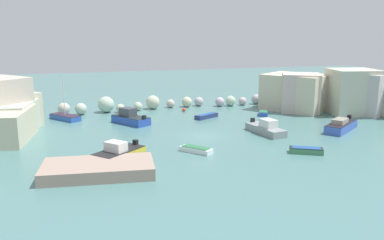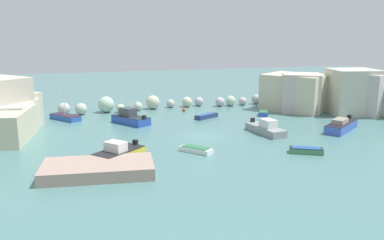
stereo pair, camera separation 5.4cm
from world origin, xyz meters
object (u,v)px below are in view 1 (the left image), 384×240
at_px(moored_boat_9, 306,150).
at_px(channel_buoy, 184,110).
at_px(moored_boat_4, 266,128).
at_px(moored_boat_5, 119,154).
at_px(moored_boat_3, 130,118).
at_px(moored_boat_0, 206,116).
at_px(moored_boat_7, 196,150).
at_px(moored_boat_6, 65,117).
at_px(moored_boat_1, 341,126).
at_px(moored_boat_2, 263,113).
at_px(stone_dock, 98,169).

bearing_deg(moored_boat_9, channel_buoy, -49.08).
bearing_deg(moored_boat_4, channel_buoy, -169.46).
bearing_deg(moored_boat_5, moored_boat_3, -142.77).
xyz_separation_m(moored_boat_0, moored_boat_3, (-10.56, -0.48, 0.43)).
height_order(moored_boat_3, moored_boat_7, moored_boat_3).
height_order(channel_buoy, moored_boat_6, moored_boat_6).
distance_m(channel_buoy, moored_boat_6, 17.00).
bearing_deg(moored_boat_3, moored_boat_7, 163.76).
bearing_deg(channel_buoy, moored_boat_7, -102.42).
height_order(moored_boat_1, moored_boat_5, moored_boat_5).
relative_size(moored_boat_1, moored_boat_2, 2.35).
xyz_separation_m(moored_boat_4, moored_boat_9, (0.16, -8.30, -0.30)).
bearing_deg(moored_boat_4, moored_boat_0, -168.29).
height_order(moored_boat_1, moored_boat_3, moored_boat_3).
relative_size(moored_boat_0, moored_boat_4, 0.64).
bearing_deg(moored_boat_1, moored_boat_4, -43.60).
xyz_separation_m(moored_boat_0, moored_boat_5, (-13.88, -15.74, 0.38)).
xyz_separation_m(stone_dock, moored_boat_3, (5.39, 18.45, 0.20)).
bearing_deg(moored_boat_1, channel_buoy, -84.71).
bearing_deg(stone_dock, moored_boat_1, 14.14).
bearing_deg(stone_dock, moored_boat_4, 23.59).
distance_m(moored_boat_4, moored_boat_9, 8.31).
relative_size(moored_boat_2, moored_boat_5, 0.50).
bearing_deg(moored_boat_2, moored_boat_5, -26.56).
bearing_deg(channel_buoy, moored_boat_1, -49.11).
bearing_deg(moored_boat_9, moored_boat_0, -50.21).
xyz_separation_m(moored_boat_5, moored_boat_7, (7.65, 0.62, -0.40)).
xyz_separation_m(channel_buoy, moored_boat_6, (-16.97, -1.11, 0.11)).
relative_size(channel_buoy, moored_boat_5, 0.10).
xyz_separation_m(channel_buoy, moored_boat_5, (-12.19, -21.25, 0.39)).
distance_m(moored_boat_2, moored_boat_6, 27.48).
distance_m(stone_dock, moored_boat_0, 24.76).
distance_m(moored_boat_0, moored_boat_9, 19.03).
distance_m(moored_boat_3, moored_boat_5, 15.61).
xyz_separation_m(moored_boat_4, moored_boat_7, (-10.06, -4.81, -0.35)).
relative_size(moored_boat_3, moored_boat_4, 0.95).
height_order(channel_buoy, moored_boat_1, moored_boat_1).
height_order(moored_boat_5, moored_boat_7, moored_boat_5).
height_order(moored_boat_3, moored_boat_5, moored_boat_3).
bearing_deg(moored_boat_9, moored_boat_5, 18.56).
height_order(stone_dock, moored_boat_7, stone_dock).
bearing_deg(moored_boat_1, moored_boat_3, -60.74).
relative_size(moored_boat_1, moored_boat_6, 1.11).
height_order(stone_dock, moored_boat_0, stone_dock).
bearing_deg(moored_boat_3, moored_boat_4, -157.03).
xyz_separation_m(channel_buoy, moored_boat_1, (14.82, -17.12, 0.33)).
distance_m(stone_dock, moored_boat_3, 19.22).
height_order(moored_boat_0, moored_boat_5, moored_boat_5).
bearing_deg(moored_boat_1, moored_boat_7, -25.33).
bearing_deg(moored_boat_2, moored_boat_4, 4.13).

